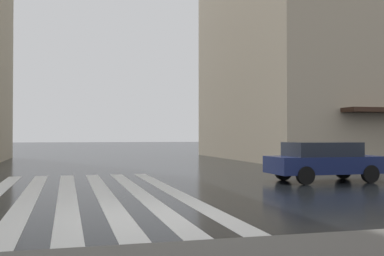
# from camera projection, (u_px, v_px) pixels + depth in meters

# --- Properties ---
(ground_plane) EXTENTS (220.00, 220.00, 0.00)m
(ground_plane) POSITION_uv_depth(u_px,v_px,m) (153.00, 216.00, 9.57)
(ground_plane) COLOR black
(zebra_crossing) EXTENTS (13.00, 7.50, 0.01)m
(zebra_crossing) POSITION_uv_depth(u_px,v_px,m) (48.00, 195.00, 12.87)
(zebra_crossing) COLOR silver
(zebra_crossing) RESTS_ON ground_plane
(haussmann_block_corner) EXTENTS (17.90, 20.76, 20.28)m
(haussmann_block_corner) POSITION_uv_depth(u_px,v_px,m) (363.00, 25.00, 34.94)
(haussmann_block_corner) COLOR tan
(haussmann_block_corner) RESTS_ON ground_plane
(car_navy) EXTENTS (1.85, 4.10, 1.41)m
(car_navy) POSITION_uv_depth(u_px,v_px,m) (324.00, 160.00, 16.76)
(car_navy) COLOR navy
(car_navy) RESTS_ON ground_plane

